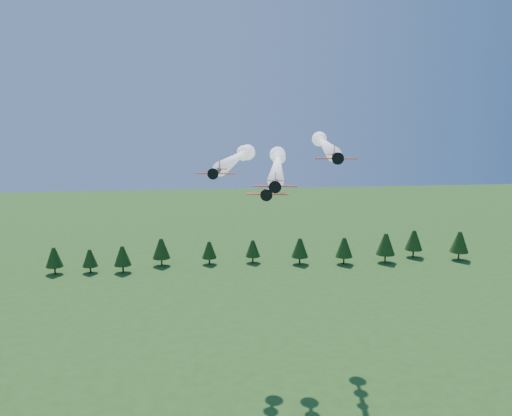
{
  "coord_description": "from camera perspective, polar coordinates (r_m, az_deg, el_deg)",
  "views": [
    {
      "loc": [
        -13.06,
        -92.44,
        58.86
      ],
      "look_at": [
        -2.53,
        0.0,
        41.68
      ],
      "focal_mm": 40.0,
      "sensor_mm": 36.0,
      "label": 1
    }
  ],
  "objects": [
    {
      "name": "plane_left",
      "position": [
        119.98,
        -1.87,
        5.11
      ],
      "size": [
        13.89,
        44.58,
        3.7
      ],
      "rotation": [
        0.0,
        0.0,
        -0.22
      ],
      "color": "black",
      "rests_on": "ground"
    },
    {
      "name": "plane_lead",
      "position": [
        114.75,
        2.16,
        4.54
      ],
      "size": [
        13.05,
        53.65,
        3.7
      ],
      "rotation": [
        0.0,
        0.0,
        -0.16
      ],
      "color": "black",
      "rests_on": "ground"
    },
    {
      "name": "plane_right",
      "position": [
        125.36,
        6.8,
        6.44
      ],
      "size": [
        13.74,
        55.08,
        3.7
      ],
      "rotation": [
        0.0,
        0.0,
        -0.17
      ],
      "color": "black",
      "rests_on": "ground"
    },
    {
      "name": "treeline",
      "position": [
        209.51,
        0.81,
        -4.06
      ],
      "size": [
        178.42,
        14.49,
        11.03
      ],
      "color": "#382314",
      "rests_on": "ground"
    },
    {
      "name": "plane_slot",
      "position": [
        101.66,
        1.19,
        1.63
      ],
      "size": [
        7.65,
        8.4,
        2.67
      ],
      "rotation": [
        0.0,
        0.0,
        -0.2
      ],
      "color": "black",
      "rests_on": "ground"
    }
  ]
}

